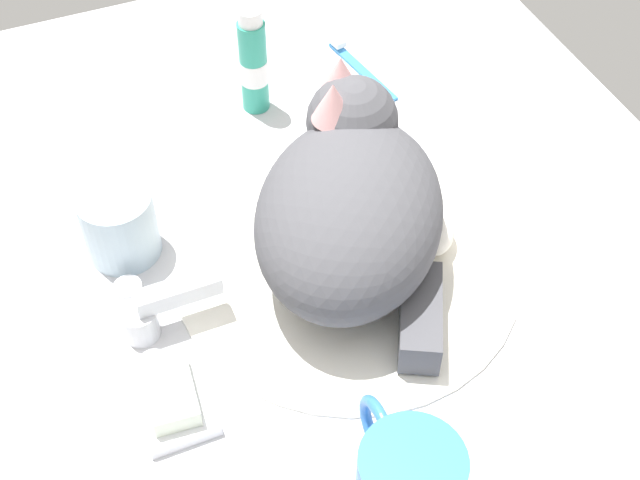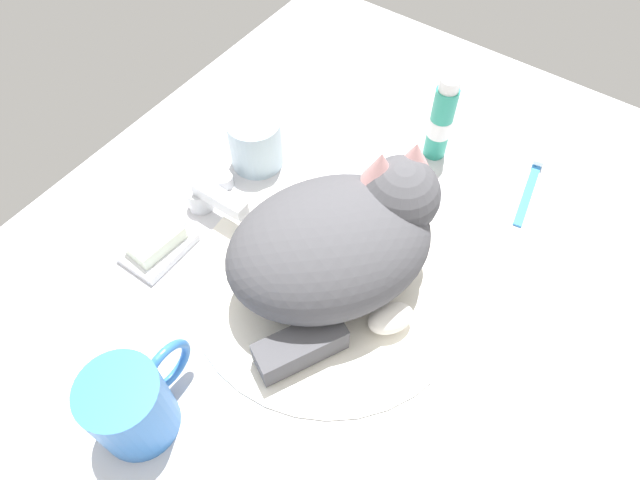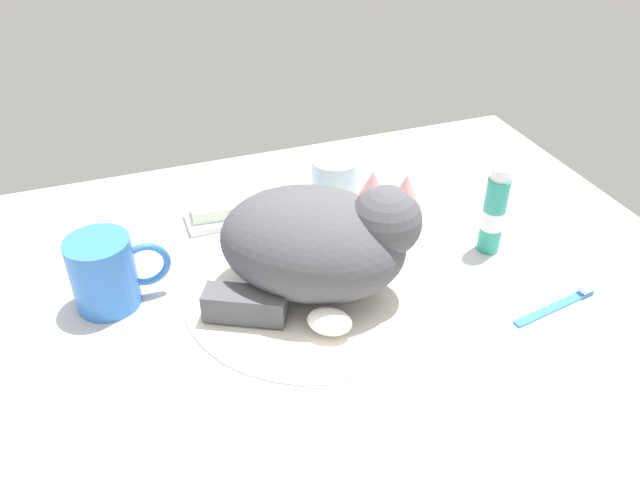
% 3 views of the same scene
% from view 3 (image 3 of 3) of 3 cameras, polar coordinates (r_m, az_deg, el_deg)
% --- Properties ---
extents(ground_plane, '(1.10, 0.83, 0.03)m').
position_cam_3_polar(ground_plane, '(0.89, -0.67, -5.12)').
color(ground_plane, silver).
extents(sink_basin, '(0.35, 0.35, 0.01)m').
position_cam_3_polar(sink_basin, '(0.87, -0.67, -4.20)').
color(sink_basin, white).
rests_on(sink_basin, ground_plane).
extents(faucet, '(0.12, 0.10, 0.05)m').
position_cam_3_polar(faucet, '(1.02, -4.45, 3.42)').
color(faucet, silver).
rests_on(faucet, ground_plane).
extents(cat, '(0.31, 0.28, 0.17)m').
position_cam_3_polar(cat, '(0.82, 0.10, -0.12)').
color(cat, '#4C4C51').
rests_on(cat, sink_basin).
extents(coffee_mug, '(0.13, 0.08, 0.10)m').
position_cam_3_polar(coffee_mug, '(0.87, -18.51, -2.76)').
color(coffee_mug, '#3372C6').
rests_on(coffee_mug, ground_plane).
extents(rinse_cup, '(0.08, 0.08, 0.08)m').
position_cam_3_polar(rinse_cup, '(1.04, 1.31, 5.27)').
color(rinse_cup, silver).
rests_on(rinse_cup, ground_plane).
extents(soap_dish, '(0.09, 0.06, 0.01)m').
position_cam_3_polar(soap_dish, '(1.02, -9.29, 1.88)').
color(soap_dish, white).
rests_on(soap_dish, ground_plane).
extents(soap_bar, '(0.07, 0.05, 0.02)m').
position_cam_3_polar(soap_bar, '(1.01, -9.37, 2.66)').
color(soap_bar, silver).
rests_on(soap_bar, soap_dish).
extents(toothpaste_bottle, '(0.03, 0.03, 0.14)m').
position_cam_3_polar(toothpaste_bottle, '(0.95, 15.27, 2.27)').
color(toothpaste_bottle, teal).
rests_on(toothpaste_bottle, ground_plane).
extents(toothbrush, '(0.14, 0.04, 0.02)m').
position_cam_3_polar(toothbrush, '(0.90, 20.58, -5.24)').
color(toothbrush, '#388CD8').
rests_on(toothbrush, ground_plane).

